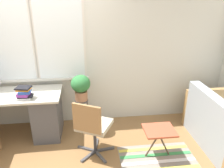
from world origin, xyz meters
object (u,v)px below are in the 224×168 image
at_px(book_stack, 24,93).
at_px(plant_stand, 82,105).
at_px(office_chair_swivel, 92,126).
at_px(couch_loveseat, 223,128).
at_px(potted_plant, 81,86).
at_px(folding_stool, 159,132).

distance_m(book_stack, plant_stand, 0.90).
relative_size(office_chair_swivel, plant_stand, 1.54).
relative_size(book_stack, plant_stand, 0.41).
height_order(couch_loveseat, plant_stand, couch_loveseat).
bearing_deg(couch_loveseat, potted_plant, 72.82).
distance_m(office_chair_swivel, plant_stand, 0.67).
bearing_deg(book_stack, potted_plant, 15.51).
bearing_deg(couch_loveseat, folding_stool, 97.71).
relative_size(office_chair_swivel, couch_loveseat, 0.67).
relative_size(book_stack, office_chair_swivel, 0.26).
bearing_deg(office_chair_swivel, plant_stand, -49.85).
height_order(plant_stand, potted_plant, potted_plant).
distance_m(plant_stand, folding_stool, 1.32).
distance_m(office_chair_swivel, folding_stool, 0.92).
relative_size(book_stack, potted_plant, 0.55).
height_order(book_stack, couch_loveseat, book_stack).
bearing_deg(potted_plant, folding_stool, -36.68).
height_order(plant_stand, folding_stool, plant_stand).
xyz_separation_m(plant_stand, potted_plant, (0.00, -0.00, 0.33)).
bearing_deg(plant_stand, office_chair_swivel, -77.24).
height_order(couch_loveseat, potted_plant, potted_plant).
distance_m(potted_plant, folding_stool, 1.38).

